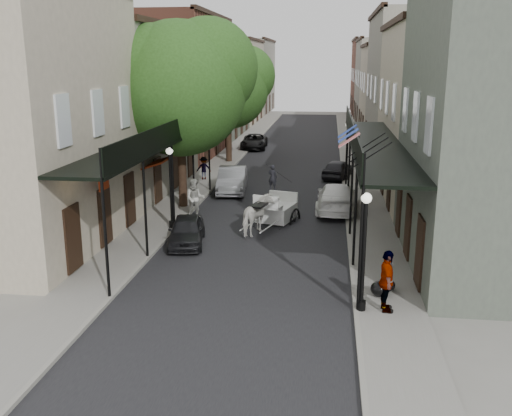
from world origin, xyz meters
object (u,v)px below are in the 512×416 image
(car_right_near, at_px, (337,197))
(car_right_far, at_px, (338,169))
(lamppost_right_near, at_px, (364,250))
(pedestrian_sidewalk_right, at_px, (387,281))
(pedestrian_walking, at_px, (195,199))
(pedestrian_sidewalk_left, at_px, (204,168))
(lamppost_left, at_px, (171,186))
(car_left_mid, at_px, (232,180))
(horse, at_px, (258,215))
(tree_far, at_px, (233,85))
(carriage, at_px, (280,197))
(car_left_near, at_px, (187,231))
(car_left_far, at_px, (254,142))
(tree_near, at_px, (188,83))
(lamppost_right_far, at_px, (347,150))

(car_right_near, relative_size, car_right_far, 1.37)
(lamppost_right_near, xyz_separation_m, car_right_near, (-0.64, 12.37, -1.32))
(pedestrian_sidewalk_right, bearing_deg, pedestrian_walking, 37.02)
(pedestrian_sidewalk_left, distance_m, pedestrian_sidewalk_right, 21.39)
(lamppost_left, xyz_separation_m, car_right_near, (7.56, 4.37, -1.32))
(car_left_mid, bearing_deg, lamppost_right_near, -72.73)
(horse, relative_size, pedestrian_sidewalk_left, 1.41)
(tree_far, xyz_separation_m, pedestrian_sidewalk_right, (9.07, -26.18, -4.74))
(horse, height_order, pedestrian_sidewalk_right, pedestrian_sidewalk_right)
(carriage, xyz_separation_m, car_left_mid, (-3.31, 5.56, -0.39))
(lamppost_right_near, relative_size, car_left_mid, 0.83)
(pedestrian_sidewalk_left, bearing_deg, car_left_near, 84.63)
(lamppost_right_near, height_order, car_right_near, lamppost_right_near)
(horse, height_order, car_left_far, horse)
(lamppost_right_near, bearing_deg, car_right_near, 92.96)
(car_right_near, bearing_deg, lamppost_left, 32.20)
(lamppost_left, bearing_deg, horse, -2.44)
(lamppost_right_near, bearing_deg, car_left_mid, 112.88)
(tree_far, xyz_separation_m, lamppost_right_near, (8.35, -26.18, -3.79))
(tree_near, bearing_deg, car_left_mid, 67.98)
(lamppost_right_near, relative_size, lamppost_left, 1.00)
(lamppost_right_near, relative_size, horse, 1.80)
(tree_far, distance_m, horse, 19.45)
(car_right_near, bearing_deg, horse, 54.05)
(tree_far, height_order, lamppost_right_near, tree_far)
(tree_far, distance_m, pedestrian_sidewalk_left, 8.78)
(tree_near, relative_size, pedestrian_sidewalk_right, 4.94)
(pedestrian_sidewalk_left, height_order, car_left_near, pedestrian_sidewalk_left)
(pedestrian_sidewalk_left, height_order, pedestrian_sidewalk_right, pedestrian_sidewalk_right)
(lamppost_left, xyz_separation_m, lamppost_right_far, (8.20, 12.00, 0.00))
(carriage, xyz_separation_m, pedestrian_sidewalk_left, (-5.68, 8.55, -0.28))
(car_left_mid, bearing_deg, pedestrian_walking, -103.83)
(car_right_near, bearing_deg, car_left_far, -69.07)
(lamppost_right_near, height_order, pedestrian_sidewalk_left, lamppost_right_near)
(lamppost_left, relative_size, pedestrian_sidewalk_right, 1.90)
(tree_near, bearing_deg, lamppost_right_near, -55.73)
(car_left_near, bearing_deg, car_right_near, 35.76)
(carriage, bearing_deg, pedestrian_sidewalk_left, 139.90)
(car_left_near, bearing_deg, lamppost_left, 111.53)
(car_right_near, bearing_deg, pedestrian_sidewalk_left, -35.79)
(horse, bearing_deg, tree_near, -30.43)
(lamppost_left, height_order, car_right_near, lamppost_left)
(pedestrian_walking, bearing_deg, horse, -46.38)
(carriage, relative_size, car_left_far, 0.63)
(pedestrian_sidewalk_left, bearing_deg, lamppost_right_near, 101.05)
(horse, bearing_deg, pedestrian_walking, -17.82)
(lamppost_right_far, relative_size, car_left_mid, 0.83)
(horse, height_order, car_left_mid, horse)
(lamppost_left, bearing_deg, car_left_far, 88.86)
(lamppost_left, distance_m, car_right_near, 8.83)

